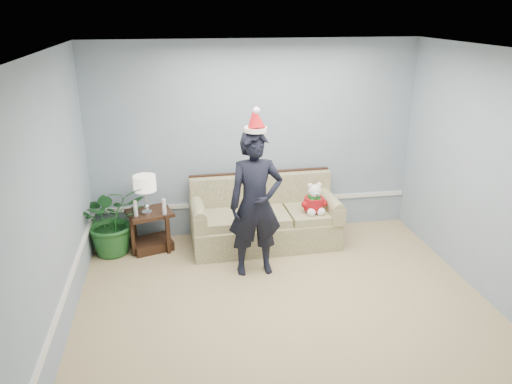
{
  "coord_description": "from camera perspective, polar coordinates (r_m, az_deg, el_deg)",
  "views": [
    {
      "loc": [
        -1.09,
        -4.08,
        3.08
      ],
      "look_at": [
        -0.14,
        1.55,
        0.95
      ],
      "focal_mm": 35.0,
      "sensor_mm": 36.0,
      "label": 1
    }
  ],
  "objects": [
    {
      "name": "santa_hat",
      "position": [
        5.61,
        -0.08,
        8.21
      ],
      "size": [
        0.3,
        0.33,
        0.3
      ],
      "rotation": [
        0.0,
        0.0,
        0.2
      ],
      "color": "white",
      "rests_on": "man"
    },
    {
      "name": "sofa",
      "position": [
        6.85,
        0.92,
        -3.25
      ],
      "size": [
        2.0,
        0.9,
        0.93
      ],
      "rotation": [
        0.0,
        0.0,
        0.03
      ],
      "color": "#495528",
      "rests_on": "room_shell"
    },
    {
      "name": "room_shell",
      "position": [
        4.57,
        5.03,
        -1.9
      ],
      "size": [
        4.54,
        5.04,
        2.74
      ],
      "color": "tan",
      "rests_on": "ground"
    },
    {
      "name": "side_table",
      "position": [
        6.86,
        -11.9,
        -4.74
      ],
      "size": [
        0.67,
        0.62,
        0.54
      ],
      "rotation": [
        0.0,
        0.0,
        0.31
      ],
      "color": "#311C12",
      "rests_on": "room_shell"
    },
    {
      "name": "houseplant",
      "position": [
        6.77,
        -16.12,
        -3.03
      ],
      "size": [
        1.05,
        0.98,
        0.95
      ],
      "primitive_type": "imported",
      "rotation": [
        0.0,
        0.0,
        0.33
      ],
      "color": "#1F5A25",
      "rests_on": "room_shell"
    },
    {
      "name": "wainscot_trim",
      "position": [
        5.88,
        -9.41,
        -6.42
      ],
      "size": [
        4.49,
        4.99,
        0.06
      ],
      "color": "white",
      "rests_on": "room_shell"
    },
    {
      "name": "table_lamp",
      "position": [
        6.55,
        -12.59,
        0.8
      ],
      "size": [
        0.29,
        0.29,
        0.52
      ],
      "color": "silver",
      "rests_on": "side_table"
    },
    {
      "name": "candle_pair",
      "position": [
        6.58,
        -12.03,
        -1.82
      ],
      "size": [
        0.42,
        0.05,
        0.21
      ],
      "color": "silver",
      "rests_on": "side_table"
    },
    {
      "name": "teddy_bear",
      "position": [
        6.68,
        6.66,
        -1.14
      ],
      "size": [
        0.27,
        0.3,
        0.43
      ],
      "rotation": [
        0.0,
        0.0,
        0.04
      ],
      "color": "white",
      "rests_on": "sofa"
    },
    {
      "name": "man",
      "position": [
        5.89,
        -0.05,
        -1.42
      ],
      "size": [
        0.66,
        0.45,
        1.77
      ],
      "primitive_type": "imported",
      "rotation": [
        0.0,
        0.0,
        0.03
      ],
      "color": "black",
      "rests_on": "room_shell"
    }
  ]
}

